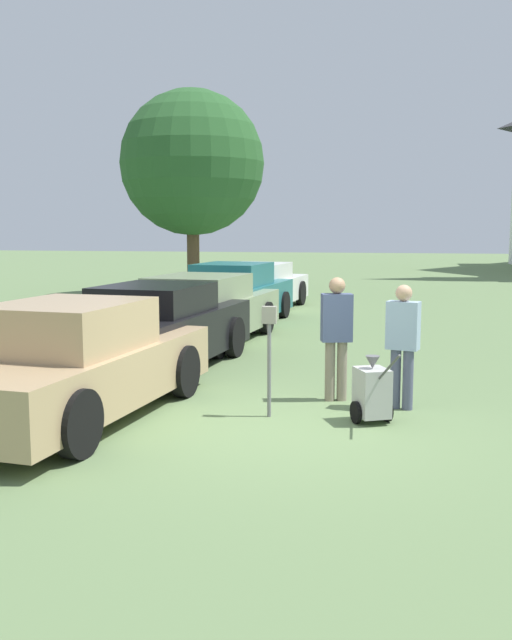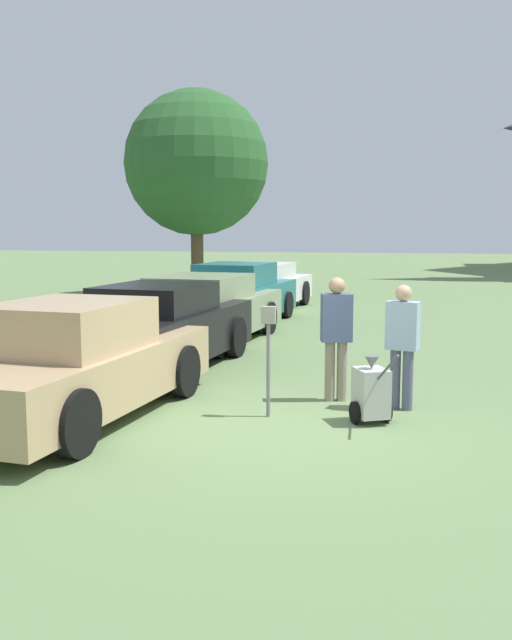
% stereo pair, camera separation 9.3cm
% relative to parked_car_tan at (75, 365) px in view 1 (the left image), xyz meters
% --- Properties ---
extents(ground_plane, '(120.00, 120.00, 0.00)m').
position_rel_parked_car_tan_xyz_m(ground_plane, '(2.71, 0.08, -0.69)').
color(ground_plane, '#607A4C').
extents(parked_car_tan, '(2.30, 4.78, 1.50)m').
position_rel_parked_car_tan_xyz_m(parked_car_tan, '(0.00, 0.00, 0.00)').
color(parked_car_tan, tan).
rests_on(parked_car_tan, ground_plane).
extents(parked_car_black, '(2.30, 4.80, 1.46)m').
position_rel_parked_car_tan_xyz_m(parked_car_black, '(0.00, 3.23, 0.00)').
color(parked_car_black, black).
rests_on(parked_car_black, ground_plane).
extents(parked_car_sage, '(2.43, 5.38, 1.43)m').
position_rel_parked_car_tan_xyz_m(parked_car_sage, '(0.00, 6.04, -0.01)').
color(parked_car_sage, gray).
rests_on(parked_car_sage, ground_plane).
extents(parked_car_teal, '(2.32, 4.86, 1.53)m').
position_rel_parked_car_tan_xyz_m(parked_car_teal, '(0.00, 9.14, 0.02)').
color(parked_car_teal, '#23666B').
rests_on(parked_car_teal, ground_plane).
extents(parked_car_white, '(2.39, 5.13, 1.37)m').
position_rel_parked_car_tan_xyz_m(parked_car_white, '(0.00, 12.33, -0.04)').
color(parked_car_white, silver).
rests_on(parked_car_white, ground_plane).
extents(parking_meter, '(0.18, 0.09, 1.43)m').
position_rel_parked_car_tan_xyz_m(parking_meter, '(2.39, 0.54, 0.30)').
color(parking_meter, slate).
rests_on(parking_meter, ground_plane).
extents(person_worker, '(0.46, 0.32, 1.73)m').
position_rel_parked_car_tan_xyz_m(person_worker, '(3.16, 1.57, 0.30)').
color(person_worker, gray).
rests_on(person_worker, ground_plane).
extents(person_supervisor, '(0.46, 0.32, 1.67)m').
position_rel_parked_car_tan_xyz_m(person_supervisor, '(4.06, 1.27, 0.25)').
color(person_supervisor, '#515670').
rests_on(person_supervisor, ground_plane).
extents(equipment_cart, '(0.61, 0.98, 1.00)m').
position_rel_parked_car_tan_xyz_m(equipment_cart, '(3.70, 0.51, -0.31)').
color(equipment_cart, '#B2B2AD').
rests_on(equipment_cart, ground_plane).
extents(shade_tree, '(5.03, 5.03, 7.16)m').
position_rel_parked_car_tan_xyz_m(shade_tree, '(-3.09, 16.15, 3.93)').
color(shade_tree, brown).
rests_on(shade_tree, ground_plane).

